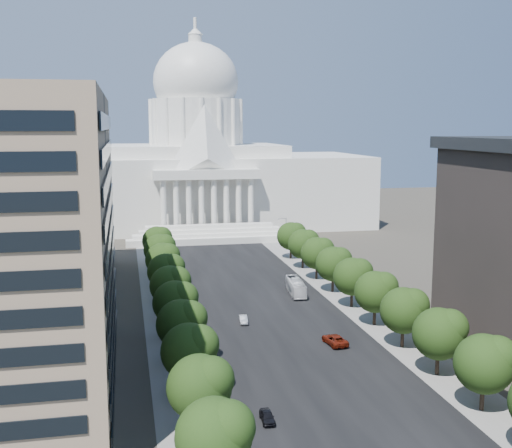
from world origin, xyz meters
TOP-DOWN VIEW (x-y plane):
  - road_asphalt at (0.00, 90.00)m, footprint 30.00×260.00m
  - sidewalk_left at (-19.00, 90.00)m, footprint 8.00×260.00m
  - sidewalk_right at (19.00, 90.00)m, footprint 8.00×260.00m
  - capitol at (0.00, 184.89)m, footprint 120.00×56.00m
  - office_block_left_far at (-48.00, 100.00)m, footprint 38.00×52.00m
  - tree_l_a at (-17.66, 11.81)m, footprint 7.79×7.60m
  - tree_l_b at (-17.66, 23.81)m, footprint 7.79×7.60m
  - tree_l_c at (-17.66, 35.81)m, footprint 7.79×7.60m
  - tree_l_d at (-17.66, 47.81)m, footprint 7.79×7.60m
  - tree_l_e at (-17.66, 59.81)m, footprint 7.79×7.60m
  - tree_l_f at (-17.66, 71.81)m, footprint 7.79×7.60m
  - tree_l_g at (-17.66, 83.81)m, footprint 7.79×7.60m
  - tree_l_h at (-17.66, 95.81)m, footprint 7.79×7.60m
  - tree_l_i at (-17.66, 107.81)m, footprint 7.79×7.60m
  - tree_l_j at (-17.66, 119.81)m, footprint 7.79×7.60m
  - tree_r_b at (18.34, 23.81)m, footprint 7.79×7.60m
  - tree_r_c at (18.34, 35.81)m, footprint 7.79×7.60m
  - tree_r_d at (18.34, 47.81)m, footprint 7.79×7.60m
  - tree_r_e at (18.34, 59.81)m, footprint 7.79×7.60m
  - tree_r_f at (18.34, 71.81)m, footprint 7.79×7.60m
  - tree_r_g at (18.34, 83.81)m, footprint 7.79×7.60m
  - tree_r_h at (18.34, 95.81)m, footprint 7.79×7.60m
  - tree_r_i at (18.34, 107.81)m, footprint 7.79×7.60m
  - tree_r_j at (18.34, 119.81)m, footprint 7.79×7.60m
  - streetlight_b at (19.90, 35.00)m, footprint 2.61×0.44m
  - streetlight_c at (19.90, 60.00)m, footprint 2.61×0.44m
  - streetlight_d at (19.90, 85.00)m, footprint 2.61×0.44m
  - streetlight_e at (19.90, 110.00)m, footprint 2.61×0.44m
  - streetlight_f at (19.90, 135.00)m, footprint 2.61×0.44m
  - car_dark_a at (-9.49, 26.23)m, footprint 1.70×3.96m
  - car_silver at (-5.15, 65.82)m, footprint 1.74×4.18m
  - car_red at (7.53, 51.24)m, footprint 3.44×6.22m
  - car_dark_b at (-13.50, 61.21)m, footprint 2.71×5.74m
  - city_bus at (9.60, 83.57)m, footprint 3.77×11.87m

SIDE VIEW (x-z plane):
  - road_asphalt at x=0.00m, z-range -0.01..0.01m
  - sidewalk_left at x=-19.00m, z-range -0.01..0.01m
  - sidewalk_right at x=19.00m, z-range -0.01..0.01m
  - car_dark_a at x=-9.49m, z-range 0.00..1.33m
  - car_silver at x=-5.15m, z-range 0.00..1.34m
  - car_dark_b at x=-13.50m, z-range 0.00..1.62m
  - car_red at x=7.53m, z-range 0.00..1.65m
  - city_bus at x=9.60m, z-range 0.00..3.25m
  - streetlight_b at x=19.90m, z-range 1.32..10.32m
  - streetlight_c at x=19.90m, z-range 1.32..10.32m
  - streetlight_d at x=19.90m, z-range 1.32..10.32m
  - streetlight_e at x=19.90m, z-range 1.32..10.32m
  - streetlight_f at x=19.90m, z-range 1.32..10.32m
  - tree_l_a at x=-17.66m, z-range 1.47..11.44m
  - tree_l_b at x=-17.66m, z-range 1.47..11.44m
  - tree_l_c at x=-17.66m, z-range 1.47..11.44m
  - tree_l_d at x=-17.66m, z-range 1.47..11.44m
  - tree_l_e at x=-17.66m, z-range 1.47..11.44m
  - tree_l_f at x=-17.66m, z-range 1.47..11.44m
  - tree_l_g at x=-17.66m, z-range 1.47..11.44m
  - tree_l_h at x=-17.66m, z-range 1.47..11.44m
  - tree_l_i at x=-17.66m, z-range 1.47..11.44m
  - tree_l_j at x=-17.66m, z-range 1.47..11.44m
  - tree_r_b at x=18.34m, z-range 1.47..11.44m
  - tree_r_c at x=18.34m, z-range 1.47..11.44m
  - tree_r_d at x=18.34m, z-range 1.47..11.44m
  - tree_r_e at x=18.34m, z-range 1.47..11.44m
  - tree_r_f at x=18.34m, z-range 1.47..11.44m
  - tree_r_g at x=18.34m, z-range 1.47..11.44m
  - tree_r_h at x=18.34m, z-range 1.47..11.44m
  - tree_r_i at x=18.34m, z-range 1.47..11.44m
  - tree_r_j at x=18.34m, z-range 1.47..11.44m
  - office_block_left_far at x=-48.00m, z-range 0.00..30.00m
  - capitol at x=0.00m, z-range -16.49..56.51m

